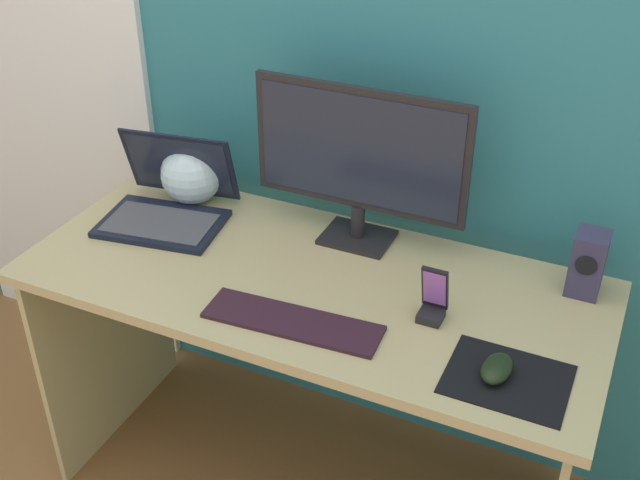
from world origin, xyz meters
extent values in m
cube|color=#2D747D|center=(0.00, 0.40, 1.25)|extent=(6.00, 0.04, 2.50)
cube|color=white|center=(-1.12, 0.36, 1.01)|extent=(0.82, 0.02, 2.02)
cube|color=tan|center=(0.00, 0.00, 0.74)|extent=(1.43, 0.62, 0.03)
cube|color=tan|center=(-0.68, 0.00, 0.36)|extent=(0.02, 0.58, 0.73)
cube|color=tan|center=(0.68, 0.00, 0.36)|extent=(0.02, 0.58, 0.73)
cube|color=black|center=(0.04, 0.21, 0.76)|extent=(0.18, 0.14, 0.01)
cylinder|color=black|center=(0.04, 0.21, 0.81)|extent=(0.04, 0.04, 0.09)
cube|color=black|center=(0.04, 0.21, 1.01)|extent=(0.56, 0.02, 0.32)
cube|color=#1E2333|center=(0.04, 0.20, 1.01)|extent=(0.52, 0.00, 0.28)
cube|color=#342F4C|center=(0.61, 0.22, 0.83)|extent=(0.08, 0.08, 0.16)
cylinder|color=black|center=(0.61, 0.18, 0.85)|extent=(0.05, 0.00, 0.05)
cube|color=black|center=(-0.47, 0.05, 0.76)|extent=(0.35, 0.27, 0.02)
cube|color=#47474C|center=(-0.47, 0.04, 0.77)|extent=(0.31, 0.20, 0.00)
cube|color=black|center=(-0.49, 0.19, 0.87)|extent=(0.33, 0.12, 0.21)
cube|color=#1E2333|center=(-0.49, 0.19, 0.87)|extent=(0.30, 0.10, 0.18)
sphere|color=silver|center=(-0.47, 0.21, 0.84)|extent=(0.17, 0.17, 0.17)
cube|color=#2E1722|center=(0.04, -0.18, 0.76)|extent=(0.41, 0.14, 0.01)
cube|color=black|center=(0.52, -0.16, 0.75)|extent=(0.25, 0.20, 0.00)
ellipsoid|color=black|center=(0.50, -0.16, 0.77)|extent=(0.07, 0.10, 0.04)
cube|color=black|center=(0.32, -0.04, 0.76)|extent=(0.06, 0.05, 0.02)
cube|color=black|center=(0.32, -0.02, 0.83)|extent=(0.06, 0.04, 0.12)
cube|color=#A559BF|center=(0.32, -0.03, 0.83)|extent=(0.05, 0.03, 0.10)
camera|label=1|loc=(0.69, -1.43, 1.86)|focal=44.46mm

